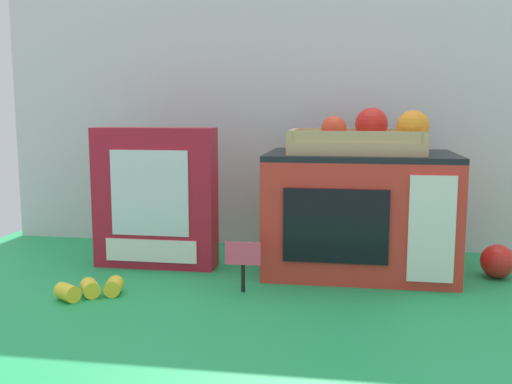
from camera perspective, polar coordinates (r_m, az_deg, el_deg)
name	(u,v)px	position (r m, az deg, el deg)	size (l,w,h in m)	color
ground_plane	(300,269)	(1.32, 4.30, -7.51)	(1.70, 1.70, 0.00)	#219E54
display_back_panel	(309,120)	(1.51, 5.21, 7.01)	(1.61, 0.03, 0.66)	silver
toy_microwave	(359,212)	(1.30, 10.07, -1.97)	(0.40, 0.27, 0.26)	red
food_groups_crate	(363,138)	(1.28, 10.45, 5.18)	(0.29, 0.18, 0.10)	tan
cookie_set_box	(155,198)	(1.33, -9.83, -0.58)	(0.27, 0.08, 0.32)	#B2192D
price_sign	(243,259)	(1.14, -1.29, -6.56)	(0.07, 0.01, 0.10)	black
loose_toy_banana	(91,289)	(1.17, -15.85, -9.11)	(0.12, 0.10, 0.03)	yellow
loose_toy_apple	(497,261)	(1.35, 22.53, -6.25)	(0.07, 0.07, 0.07)	red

